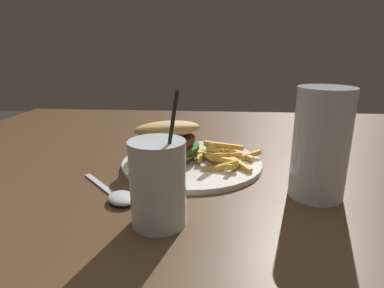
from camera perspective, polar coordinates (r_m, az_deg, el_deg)
The scene contains 5 objects.
dining_table at distance 0.66m, azimuth 7.28°, elevation -11.31°, with size 1.51×1.24×0.70m.
meal_plate_near at distance 0.66m, azimuth -2.33°, elevation -0.98°, with size 0.29×0.29×0.11m.
beer_glass at distance 0.55m, azimuth 21.87°, elevation -0.42°, with size 0.09×0.09×0.18m.
juice_glass at distance 0.44m, azimuth -6.03°, elevation -7.68°, with size 0.08×0.08×0.19m.
spoon at distance 0.53m, azimuth -12.76°, elevation -9.12°, with size 0.13×0.14×0.01m.
Camera 1 is at (0.04, 0.58, 0.94)m, focal length 30.00 mm.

